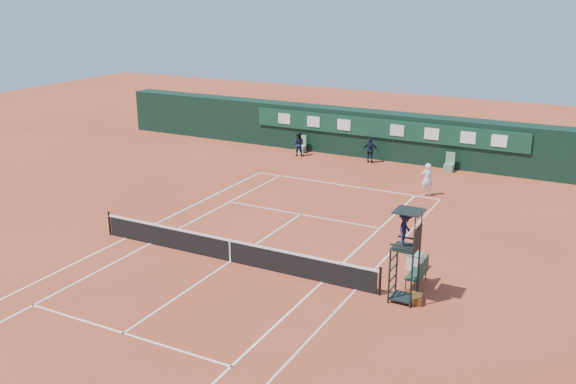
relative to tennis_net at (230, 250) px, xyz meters
The scene contains 14 objects.
ground 0.51m from the tennis_net, ahead, with size 90.00×90.00×0.00m, color #B5472A.
court_lines 0.50m from the tennis_net, ahead, with size 11.05×23.85×0.01m.
tennis_net is the anchor object (origin of this frame).
back_wall 18.77m from the tennis_net, 90.00° to the left, with size 40.00×1.65×3.00m.
linesman_chair_left 18.33m from the tennis_net, 107.46° to the left, with size 0.55×0.50×1.15m.
linesman_chair_right 18.05m from the tennis_net, 75.57° to the left, with size 0.55×0.50×1.15m.
umpire_chair 7.52m from the tennis_net, ahead, with size 0.96×0.95×3.42m.
player_bench 7.57m from the tennis_net, 10.46° to the left, with size 0.56×1.20×1.10m.
tennis_bag 7.78m from the tennis_net, ahead, with size 0.34×0.77×0.29m, color black.
cooler 7.42m from the tennis_net, 22.40° to the left, with size 0.57×0.57×0.65m.
tennis_ball 7.62m from the tennis_net, 59.54° to the left, with size 0.07×0.07×0.07m, color #B6D431.
player 13.03m from the tennis_net, 69.23° to the left, with size 0.65×0.43×1.80m, color white.
ball_kid_left 17.40m from the tennis_net, 107.56° to the left, with size 0.78×0.60×1.60m, color black.
ball_kid_right 17.16m from the tennis_net, 91.47° to the left, with size 0.95×0.39×1.62m, color black.
Camera 1 is at (13.21, -20.15, 10.68)m, focal length 40.00 mm.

